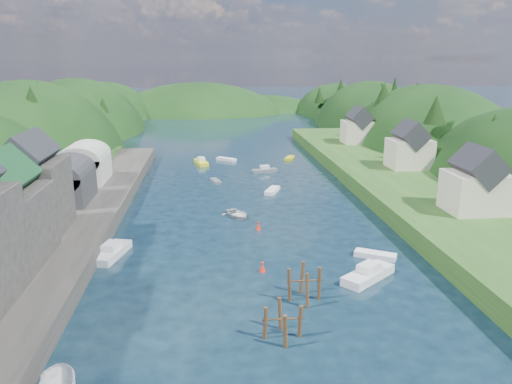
{
  "coord_description": "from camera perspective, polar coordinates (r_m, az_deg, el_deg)",
  "views": [
    {
      "loc": [
        -6.13,
        -35.32,
        21.05
      ],
      "look_at": [
        0.0,
        28.0,
        4.0
      ],
      "focal_mm": 35.0,
      "sensor_mm": 36.0,
      "label": 1
    }
  ],
  "objects": [
    {
      "name": "moored_boats",
      "position": [
        60.12,
        -4.77,
        -4.92
      ],
      "size": [
        32.86,
        83.49,
        2.39
      ],
      "color": "silver",
      "rests_on": "ground"
    },
    {
      "name": "piling_cluster_far",
      "position": [
        45.57,
        5.55,
        -10.73
      ],
      "size": [
        3.24,
        3.02,
        3.78
      ],
      "color": "#382314",
      "rests_on": "ground"
    },
    {
      "name": "hill_trees",
      "position": [
        100.88,
        -1.76,
        9.33
      ],
      "size": [
        93.13,
        151.38,
        12.22
      ],
      "color": "black",
      "rests_on": "ground"
    },
    {
      "name": "ground",
      "position": [
        88.1,
        -1.38,
        1.17
      ],
      "size": [
        600.0,
        600.0,
        0.0
      ],
      "primitive_type": "plane",
      "color": "black",
      "rests_on": "ground"
    },
    {
      "name": "hillside_right",
      "position": [
        124.88,
        18.81,
        1.01
      ],
      "size": [
        36.0,
        245.56,
        48.0
      ],
      "color": "black",
      "rests_on": "ground"
    },
    {
      "name": "piling_cluster_near",
      "position": [
        39.95,
        3.07,
        -14.96
      ],
      "size": [
        3.27,
        3.05,
        3.37
      ],
      "color": "#382314",
      "rests_on": "ground"
    },
    {
      "name": "quay_left",
      "position": [
        61.5,
        -22.18,
        -5.19
      ],
      "size": [
        12.0,
        110.0,
        2.0
      ],
      "primitive_type": "cube",
      "color": "#2D2B28",
      "rests_on": "ground"
    },
    {
      "name": "boat_sheds",
      "position": [
        78.54,
        -20.08,
        2.49
      ],
      "size": [
        7.0,
        21.0,
        7.5
      ],
      "color": "#2D2D30",
      "rests_on": "quay_left"
    },
    {
      "name": "terrace_right",
      "position": [
        83.89,
        16.43,
        0.69
      ],
      "size": [
        16.0,
        120.0,
        2.4
      ],
      "primitive_type": "cube",
      "color": "#234719",
      "rests_on": "ground"
    },
    {
      "name": "right_bank_cottages",
      "position": [
        91.62,
        16.49,
        4.83
      ],
      "size": [
        9.0,
        59.24,
        8.41
      ],
      "color": "beige",
      "rests_on": "terrace_right"
    },
    {
      "name": "hillside_left",
      "position": [
        120.53,
        -24.15,
        -0.3
      ],
      "size": [
        44.0,
        245.56,
        52.0
      ],
      "color": "black",
      "rests_on": "ground"
    },
    {
      "name": "channel_buoy_near",
      "position": [
        51.43,
        0.73,
        -8.58
      ],
      "size": [
        0.7,
        0.7,
        1.1
      ],
      "color": "red",
      "rests_on": "ground"
    },
    {
      "name": "channel_buoy_far",
      "position": [
        63.47,
        0.27,
        -3.91
      ],
      "size": [
        0.7,
        0.7,
        1.1
      ],
      "color": "red",
      "rests_on": "ground"
    },
    {
      "name": "far_hills",
      "position": [
        211.87,
        -3.5,
        6.33
      ],
      "size": [
        103.0,
        68.0,
        44.0
      ],
      "color": "black",
      "rests_on": "ground"
    }
  ]
}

